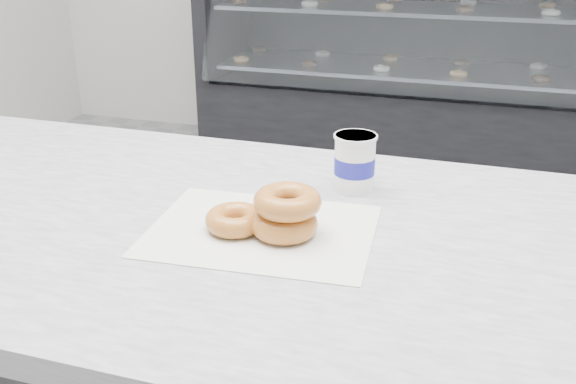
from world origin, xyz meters
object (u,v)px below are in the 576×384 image
display_case (421,85)px  donut_single (235,220)px  donut_stack (286,213)px  coffee_cup (355,162)px

display_case → donut_single: bearing=-90.0°
display_case → donut_stack: (0.08, -2.74, 0.45)m
coffee_cup → donut_stack: bearing=-90.5°
donut_single → coffee_cup: bearing=57.0°
display_case → donut_single: 2.78m
donut_stack → donut_single: bearing=-174.2°
display_case → donut_stack: bearing=-88.3°
donut_single → donut_stack: donut_stack is taller
display_case → donut_single: (0.00, -2.75, 0.43)m
donut_single → coffee_cup: 0.26m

